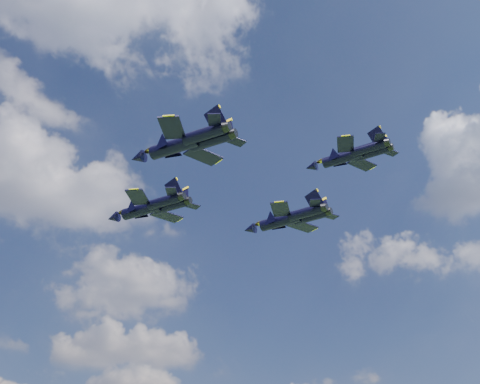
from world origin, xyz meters
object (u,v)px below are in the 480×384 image
jet_slot (340,158)px  jet_right (278,221)px  jet_lead (139,210)px  jet_left (171,147)px

jet_slot → jet_right: bearing=51.8°
jet_lead → jet_slot: 34.83m
jet_lead → jet_slot: (25.26, -23.94, 1.38)m
jet_lead → jet_right: 24.86m
jet_left → jet_slot: bearing=-41.1°
jet_lead → jet_left: jet_lead is taller
jet_lead → jet_slot: size_ratio=1.21×
jet_left → jet_slot: size_ratio=1.14×
jet_left → jet_slot: (25.50, 0.61, 3.81)m
jet_left → jet_lead: bearing=47.0°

